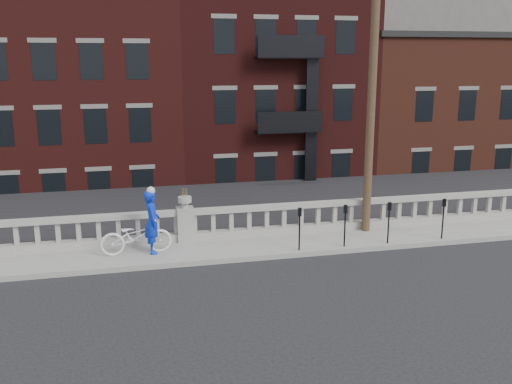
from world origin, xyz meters
TOP-DOWN VIEW (x-y plane):
  - ground at (0.00, 0.00)m, footprint 120.00×120.00m
  - sidewalk at (0.00, 3.00)m, footprint 32.00×2.20m
  - balustrade at (0.00, 3.95)m, footprint 28.00×0.34m
  - planter_pedestal at (0.00, 3.95)m, footprint 0.55×0.55m
  - lower_level at (0.56, 23.04)m, footprint 80.00×44.00m
  - utility_pole at (6.20, 3.60)m, footprint 1.60×0.28m
  - parking_meter_a at (3.32, 2.15)m, footprint 0.10×0.09m
  - parking_meter_b at (4.82, 2.15)m, footprint 0.10×0.09m
  - parking_meter_c at (6.32, 2.15)m, footprint 0.10×0.09m
  - parking_meter_d at (8.27, 2.15)m, footprint 0.10×0.09m
  - bicycle at (-1.61, 2.98)m, footprint 2.17×0.83m
  - cyclist at (-1.11, 2.98)m, footprint 0.49×0.73m

SIDE VIEW (x-z plane):
  - ground at x=0.00m, z-range 0.00..0.00m
  - sidewalk at x=0.00m, z-range 0.00..0.15m
  - balustrade at x=0.00m, z-range 0.13..1.16m
  - bicycle at x=-1.61m, z-range 0.15..1.28m
  - planter_pedestal at x=0.00m, z-range -0.05..1.71m
  - parking_meter_a at x=3.32m, z-range 0.32..1.68m
  - parking_meter_b at x=4.82m, z-range 0.32..1.68m
  - parking_meter_c at x=6.32m, z-range 0.32..1.68m
  - parking_meter_d at x=8.27m, z-range 0.32..1.68m
  - cyclist at x=-1.11m, z-range 0.15..2.12m
  - lower_level at x=0.56m, z-range -7.77..13.03m
  - utility_pole at x=6.20m, z-range 0.24..10.24m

